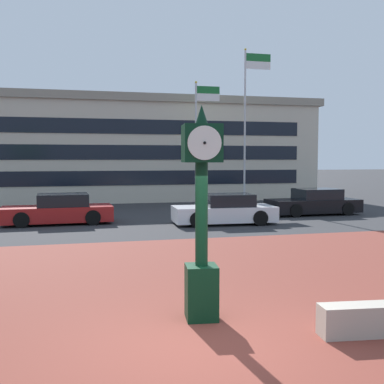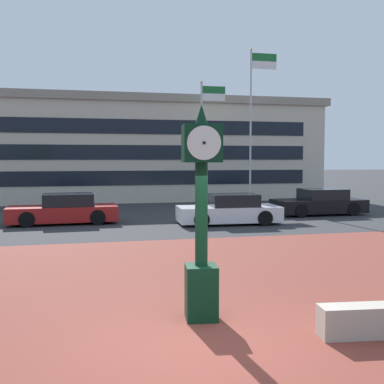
# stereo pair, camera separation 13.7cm
# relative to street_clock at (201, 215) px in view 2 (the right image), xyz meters

# --- Properties ---
(ground_plane) EXTENTS (200.00, 200.00, 0.00)m
(ground_plane) POSITION_rel_street_clock_xyz_m (-0.29, -1.09, -1.83)
(ground_plane) COLOR #2D2D30
(plaza_brick_paving) EXTENTS (44.00, 13.22, 0.01)m
(plaza_brick_paving) POSITION_rel_street_clock_xyz_m (-0.29, 1.52, -1.82)
(plaza_brick_paving) COLOR brown
(plaza_brick_paving) RESTS_ON ground
(street_clock) EXTENTS (0.71, 0.76, 3.70)m
(street_clock) POSITION_rel_street_clock_xyz_m (0.00, 0.00, 0.00)
(street_clock) COLOR black
(street_clock) RESTS_ON ground
(car_street_near) EXTENTS (4.57, 2.04, 1.28)m
(car_street_near) POSITION_rel_street_clock_xyz_m (9.59, 13.75, -1.25)
(car_street_near) COLOR black
(car_street_near) RESTS_ON ground
(car_street_mid) EXTENTS (4.61, 2.01, 1.28)m
(car_street_mid) POSITION_rel_street_clock_xyz_m (-2.68, 13.27, -1.25)
(car_street_mid) COLOR maroon
(car_street_mid) RESTS_ON ground
(car_street_distant) EXTENTS (4.39, 2.03, 1.28)m
(car_street_distant) POSITION_rel_street_clock_xyz_m (4.19, 11.49, -1.26)
(car_street_distant) COLOR silver
(car_street_distant) RESTS_ON ground
(flagpole_primary) EXTENTS (1.52, 0.14, 7.34)m
(flagpole_primary) POSITION_rel_street_clock_xyz_m (5.24, 19.79, 2.49)
(flagpole_primary) COLOR silver
(flagpole_primary) RESTS_ON ground
(flagpole_secondary) EXTENTS (1.70, 0.14, 9.40)m
(flagpole_secondary) POSITION_rel_street_clock_xyz_m (8.32, 19.79, 3.70)
(flagpole_secondary) COLOR silver
(flagpole_secondary) RESTS_ON ground
(civic_building) EXTENTS (32.49, 15.77, 6.82)m
(civic_building) POSITION_rel_street_clock_xyz_m (-1.72, 29.55, 1.60)
(civic_building) COLOR beige
(civic_building) RESTS_ON ground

